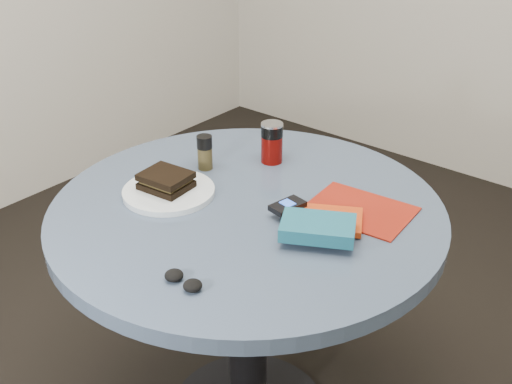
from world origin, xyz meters
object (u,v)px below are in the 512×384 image
Objects in this scene: pepper_grinder at (205,152)px; mp3_player at (288,206)px; red_book at (324,219)px; magazine at (360,210)px; plate at (169,192)px; soda_can at (272,143)px; sandwich at (166,181)px; novel at (318,228)px; headphones at (183,280)px; table at (247,259)px.

pepper_grinder is 1.05× the size of mp3_player.
mp3_player reaches higher than red_book.
plate is at bearing -155.49° from magazine.
soda_can is at bearing 161.61° from magazine.
red_book is at bearing 18.07° from sandwich.
sandwich is at bearing -160.88° from mp3_player.
sandwich reaches higher than novel.
mp3_player is 0.36m from headphones.
table is 0.30m from sandwich.
plate is 0.32m from mp3_player.
pepper_grinder is 0.34m from mp3_player.
mp3_player is 0.98× the size of headphones.
plate is 2.43× the size of pepper_grinder.
table is at bearing 108.17° from headphones.
red_book reaches higher than magazine.
novel is at bearing 7.72° from sandwich.
table is at bearing -150.55° from magazine.
mp3_player is at bearing 14.36° from table.
sandwich is at bearing -158.51° from table.
red_book is 0.10m from mp3_player.
headphones is at bearing -51.57° from pepper_grinder.
pepper_grinder reaches higher than headphones.
soda_can is 0.70× the size of novel.
soda_can reaches higher than plate.
novel is at bearing -96.73° from red_book.
magazine reaches higher than table.
sandwich is 0.17m from pepper_grinder.
sandwich reaches higher than headphones.
sandwich is at bearing 159.25° from novel.
plate is at bearing -157.18° from table.
headphones is (0.11, -0.34, 0.17)m from table.
plate is 0.40m from headphones.
sandwich reaches higher than mp3_player.
novel reaches higher than headphones.
table is 0.32m from pepper_grinder.
table is 0.27m from plate.
sandwich reaches higher than plate.
sandwich is 1.36× the size of headphones.
sandwich is at bearing 170.18° from plate.
plate is 1.43× the size of novel.
pepper_grinder is 0.54m from headphones.
novel reaches higher than red_book.
magazine is 1.49× the size of novel.
mp3_player is (-0.09, -0.02, 0.01)m from red_book.
novel is (0.43, 0.06, 0.03)m from plate.
soda_can is 1.19× the size of pepper_grinder.
soda_can is 0.37m from red_book.
headphones is (-0.12, -0.31, -0.02)m from novel.
mp3_player is (0.31, 0.11, -0.01)m from sandwich.
table is 0.31m from novel.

